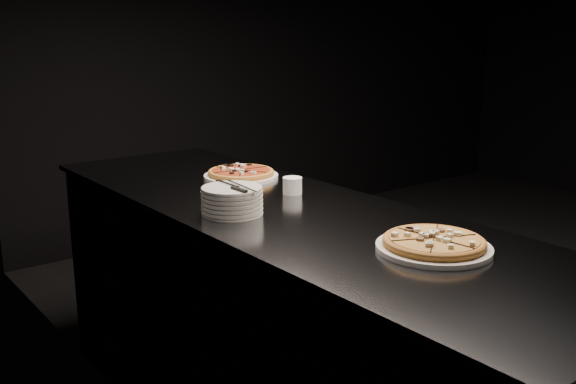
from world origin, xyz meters
TOP-DOWN VIEW (x-y plane):
  - floor at (0.00, 0.00)m, footprint 5.00×5.00m
  - wall_left at (-2.50, 0.00)m, footprint 0.02×5.00m
  - wall_back at (0.00, 2.50)m, footprint 5.00×0.02m
  - counter at (-2.13, 0.00)m, footprint 0.74×2.44m
  - pizza_mushroom at (-2.08, -0.61)m, footprint 0.38×0.38m
  - pizza_tomato at (-1.99, 0.48)m, footprint 0.31×0.31m
  - plate_stack at (-2.31, 0.05)m, footprint 0.20×0.20m
  - cutlery at (-2.30, 0.03)m, footprint 0.08×0.22m
  - ramekin at (-1.99, 0.14)m, footprint 0.07×0.07m

SIDE VIEW (x-z plane):
  - floor at x=0.00m, z-range 0.00..0.00m
  - counter at x=-2.13m, z-range 0.00..0.92m
  - pizza_tomato at x=-1.99m, z-range 0.92..0.96m
  - pizza_mushroom at x=-2.08m, z-range 0.92..0.96m
  - ramekin at x=-1.99m, z-range 0.92..0.99m
  - plate_stack at x=-2.31m, z-range 0.92..1.01m
  - cutlery at x=-2.30m, z-range 1.01..1.02m
  - wall_left at x=-2.50m, z-range 0.00..2.80m
  - wall_back at x=0.00m, z-range 0.00..2.80m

